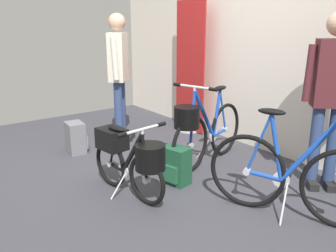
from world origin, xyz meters
TOP-DOWN VIEW (x-y plane):
  - ground_plane at (0.00, 0.00)m, footprint 6.02×6.02m
  - back_wall at (0.00, 1.69)m, footprint 6.02×0.10m
  - floor_banner_stand at (-1.08, 1.44)m, footprint 0.60×0.36m
  - folding_bike_foreground at (0.21, -0.33)m, footprint 0.98×0.53m
  - display_bike_left at (1.30, 0.53)m, footprint 1.29×0.70m
  - display_bike_right at (0.06, 0.68)m, footprint 0.53×1.32m
  - visitor_near_wall at (-1.32, 0.43)m, footprint 0.40×0.40m
  - visitor_browsing at (1.12, 1.28)m, footprint 0.40×0.40m
  - backpack_on_floor at (-1.19, -0.28)m, footprint 0.28×0.24m
  - handbag_on_floor at (0.24, 0.17)m, footprint 0.30×0.25m

SIDE VIEW (x-z plane):
  - ground_plane at x=0.00m, z-range 0.00..0.00m
  - handbag_on_floor at x=0.24m, z-range 0.00..0.37m
  - backpack_on_floor at x=-1.19m, z-range 0.00..0.38m
  - display_bike_left at x=1.30m, z-range -0.12..0.86m
  - folding_bike_foreground at x=0.21m, z-range 0.03..0.74m
  - display_bike_right at x=0.06m, z-range -0.04..0.91m
  - floor_banner_stand at x=-1.08m, z-range -0.09..1.76m
  - visitor_browsing at x=1.12m, z-range 0.12..1.76m
  - visitor_near_wall at x=-1.32m, z-range 0.12..1.78m
  - back_wall at x=0.00m, z-range 0.00..2.65m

